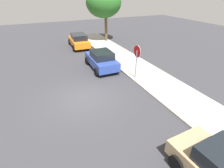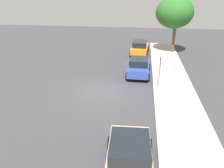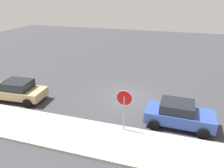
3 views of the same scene
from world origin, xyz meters
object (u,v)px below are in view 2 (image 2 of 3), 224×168
(stop_sign, at_px, (160,67))
(parked_car_tan, at_px, (129,158))
(street_tree_near_corner, at_px, (175,13))
(parked_car_orange, at_px, (140,48))
(parked_car_blue, at_px, (139,67))

(stop_sign, relative_size, parked_car_tan, 0.62)
(parked_car_tan, bearing_deg, street_tree_near_corner, 169.67)
(stop_sign, xyz_separation_m, parked_car_tan, (8.26, -1.54, -1.03))
(parked_car_tan, distance_m, parked_car_orange, 17.91)
(stop_sign, distance_m, parked_car_blue, 3.41)
(stop_sign, distance_m, parked_car_tan, 8.47)
(parked_car_tan, bearing_deg, parked_car_blue, 179.98)
(parked_car_blue, height_order, parked_car_orange, parked_car_blue)
(parked_car_orange, height_order, street_tree_near_corner, street_tree_near_corner)
(parked_car_tan, relative_size, parked_car_orange, 0.98)
(parked_car_blue, bearing_deg, parked_car_tan, -0.02)
(parked_car_tan, xyz_separation_m, street_tree_near_corner, (-19.04, 3.47, 3.76))
(parked_car_blue, xyz_separation_m, parked_car_orange, (-6.77, -0.10, 0.00))
(parked_car_blue, relative_size, parked_car_tan, 0.95)
(stop_sign, height_order, parked_car_tan, stop_sign)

